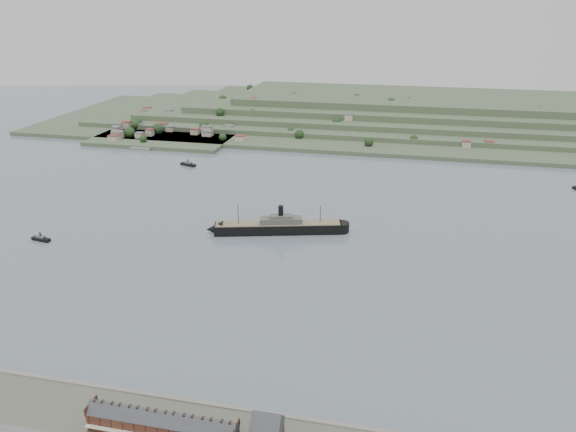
% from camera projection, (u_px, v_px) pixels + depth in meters
% --- Properties ---
extents(ground, '(1400.00, 1400.00, 0.00)m').
position_uv_depth(ground, '(292.00, 250.00, 351.68)').
color(ground, slate).
rests_on(ground, ground).
extents(terrace_row, '(55.60, 9.80, 11.07)m').
position_uv_depth(terrace_row, '(162.00, 424.00, 198.77)').
color(terrace_row, '#442118').
rests_on(terrace_row, ground).
extents(gabled_building, '(10.40, 10.18, 14.09)m').
position_uv_depth(gabled_building, '(267.00, 430.00, 194.18)').
color(gabled_building, '#442118').
rests_on(gabled_building, ground).
extents(far_peninsula, '(760.00, 309.00, 30.00)m').
position_uv_depth(far_peninsula, '(382.00, 114.00, 698.29)').
color(far_peninsula, '#3F5236').
rests_on(far_peninsula, ground).
extents(steamship, '(94.34, 34.95, 23.07)m').
position_uv_depth(steamship, '(275.00, 227.00, 375.42)').
color(steamship, black).
rests_on(steamship, ground).
extents(tugboat, '(13.53, 5.45, 5.92)m').
position_uv_depth(tugboat, '(41.00, 239.00, 364.14)').
color(tugboat, black).
rests_on(tugboat, ground).
extents(ferry_west, '(16.82, 9.99, 6.10)m').
position_uv_depth(ferry_west, '(188.00, 164.00, 525.41)').
color(ferry_west, black).
rests_on(ferry_west, ground).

